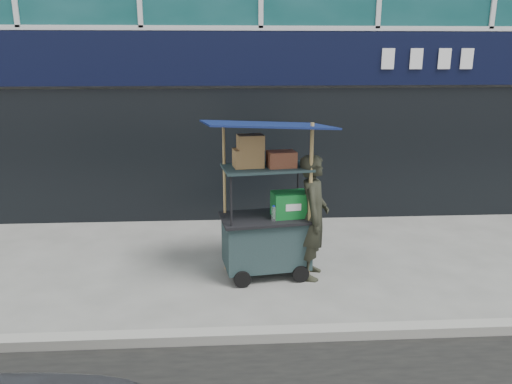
{
  "coord_description": "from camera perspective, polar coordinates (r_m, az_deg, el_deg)",
  "views": [
    {
      "loc": [
        -0.61,
        -4.94,
        2.97
      ],
      "look_at": [
        -0.24,
        1.2,
        1.27
      ],
      "focal_mm": 35.0,
      "sensor_mm": 36.0,
      "label": 1
    }
  ],
  "objects": [
    {
      "name": "ground",
      "position": [
        5.8,
        3.21,
        -15.4
      ],
      "size": [
        80.0,
        80.0,
        0.0
      ],
      "primitive_type": "plane",
      "color": "#63635F",
      "rests_on": "ground"
    },
    {
      "name": "curb",
      "position": [
        5.6,
        3.46,
        -15.91
      ],
      "size": [
        80.0,
        0.18,
        0.12
      ],
      "primitive_type": "cube",
      "color": "gray",
      "rests_on": "ground"
    },
    {
      "name": "vendor_cart",
      "position": [
        6.8,
        1.32,
        -3.45
      ],
      "size": [
        1.77,
        1.37,
        2.19
      ],
      "rotation": [
        0.0,
        0.0,
        0.15
      ],
      "color": "#1B2B2E",
      "rests_on": "ground"
    },
    {
      "name": "vendor_man",
      "position": [
        6.77,
        6.56,
        -2.87
      ],
      "size": [
        0.54,
        0.7,
        1.71
      ],
      "primitive_type": "imported",
      "rotation": [
        0.0,
        0.0,
        1.34
      ],
      "color": "#26271D",
      "rests_on": "ground"
    }
  ]
}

